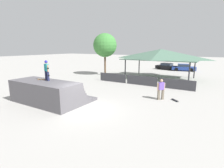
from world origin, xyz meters
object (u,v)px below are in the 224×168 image
parked_car_black (167,67)px  parked_car_blue (184,68)px  bystander_walking (161,88)px  tree_beside_pavilion (105,45)px  skater_on_deck (47,69)px  skateboard_on_deck (42,79)px  skateboard_on_ground (175,100)px

parked_car_black → parked_car_blue: same height
bystander_walking → tree_beside_pavilion: size_ratio=0.27×
skater_on_deck → tree_beside_pavilion: bearing=119.7°
bystander_walking → parked_car_blue: bystander_walking is taller
parked_car_black → bystander_walking: bearing=-65.2°
skateboard_on_deck → bystander_walking: size_ratio=0.46×
parked_car_black → tree_beside_pavilion: bearing=-106.4°
bystander_walking → parked_car_blue: (-1.62, 20.22, -0.36)m
parked_car_black → parked_car_blue: size_ratio=1.03×
parked_car_blue → tree_beside_pavilion: bearing=-140.1°
bystander_walking → parked_car_black: bearing=-122.3°
bystander_walking → skateboard_on_deck: bearing=-11.6°
skater_on_deck → parked_car_black: bearing=98.4°
skater_on_deck → bystander_walking: (7.46, 5.34, -1.69)m
skateboard_on_deck → bystander_walking: (8.05, 5.36, -0.84)m
parked_car_blue → parked_car_black: bearing=165.0°
tree_beside_pavilion → parked_car_blue: bearing=51.1°
parked_car_black → skater_on_deck: bearing=-84.3°
skateboard_on_ground → parked_car_blue: parked_car_blue is taller
skateboard_on_deck → parked_car_black: bearing=60.1°
skateboard_on_ground → tree_beside_pavilion: tree_beside_pavilion is taller
bystander_walking → parked_car_black: size_ratio=0.39×
tree_beside_pavilion → parked_car_blue: size_ratio=1.45×
skateboard_on_deck → parked_car_black: skateboard_on_deck is taller
skater_on_deck → parked_car_blue: skater_on_deck is taller
skater_on_deck → parked_car_black: skater_on_deck is taller
skateboard_on_ground → parked_car_black: size_ratio=0.16×
skateboard_on_deck → skateboard_on_ground: 10.88m
skateboard_on_deck → bystander_walking: skateboard_on_deck is taller
skateboard_on_ground → tree_beside_pavilion: size_ratio=0.11×
skateboard_on_deck → skateboard_on_ground: skateboard_on_deck is taller
bystander_walking → tree_beside_pavilion: bearing=-82.1°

